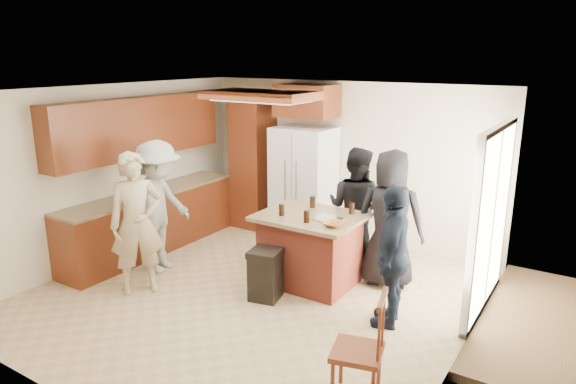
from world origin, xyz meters
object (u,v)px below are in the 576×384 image
Objects in this scene: person_front_left at (137,224)px; person_behind_left at (355,208)px; trash_bin at (265,274)px; kitchen_island at (310,249)px; person_behind_right at (390,219)px; person_counter at (158,207)px; person_side_right at (393,256)px; spindle_chair at (360,352)px; refrigerator at (304,184)px.

person_behind_left is (1.91, 2.18, -0.04)m from person_front_left.
kitchen_island is at bearing 71.26° from trash_bin.
person_behind_left is 0.71m from person_behind_right.
person_behind_left is at bearing -5.22° from person_front_left.
person_behind_left is 0.94× the size of person_counter.
person_counter reaches higher than person_front_left.
trash_bin is at bearing -92.74° from person_side_right.
person_side_right is (2.95, 0.92, -0.10)m from person_front_left.
person_front_left reaches higher than person_behind_right.
person_behind_right reaches higher than spindle_chair.
person_behind_right reaches higher than person_side_right.
person_counter reaches higher than refrigerator.
person_behind_right is 0.98× the size of person_counter.
person_counter reaches higher than kitchen_island.
kitchen_island is at bearing 74.43° from person_behind_left.
refrigerator is (-1.82, 0.93, 0.01)m from person_behind_right.
person_side_right is 1.24× the size of kitchen_island.
person_counter is at bearing -97.03° from person_side_right.
person_behind_left is at bearing -61.27° from person_counter.
person_counter is at bearing 59.52° from person_front_left.
spindle_chair is at bearing -49.58° from kitchen_island.
person_behind_right is 0.99× the size of refrigerator.
person_counter is at bearing 35.56° from person_behind_left.
spindle_chair is at bearing -52.44° from refrigerator.
person_behind_left is 2.69m from person_counter.
person_front_left is 0.99× the size of refrigerator.
kitchen_island is at bearing -76.56° from person_counter.
kitchen_island is (-0.23, -0.84, -0.37)m from person_behind_left.
person_front_left is 3.15m from person_behind_right.
person_behind_left is 2.69× the size of trash_bin.
person_behind_left is at bearing 73.14° from trash_bin.
refrigerator is (0.72, 2.78, 0.01)m from person_front_left.
person_front_left is 0.98× the size of person_counter.
person_front_left is 2.87m from refrigerator.
refrigerator reaches higher than kitchen_island.
trash_bin is (-1.09, -1.19, -0.57)m from person_behind_right.
person_behind_left is at bearing 116.21° from spindle_chair.
refrigerator is 2.32m from trash_bin.
person_front_left reaches higher than person_behind_left.
refrigerator is 2.86× the size of trash_bin.
kitchen_island is 1.29× the size of spindle_chair.
refrigerator is (-1.19, 0.60, 0.05)m from person_behind_left.
person_behind_left is 1.33m from refrigerator.
refrigerator is 1.81× the size of spindle_chair.
person_behind_right is (0.63, -0.33, 0.04)m from person_behind_left.
trash_bin is (0.73, -2.12, -0.58)m from refrigerator.
kitchen_island is (0.96, -1.44, -0.43)m from refrigerator.
spindle_chair is at bearing 115.96° from person_behind_left.
person_counter is 1.41× the size of kitchen_island.
kitchen_island is at bearing 130.42° from spindle_chair.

